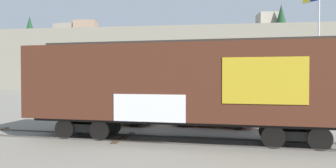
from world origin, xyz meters
TOP-DOWN VIEW (x-y plane):
  - ground_plane at (0.00, 0.00)m, footprint 260.00×260.00m
  - track at (0.53, -0.09)m, footprint 59.94×6.34m
  - freight_car at (-0.64, -0.00)m, footprint 14.15×4.11m
  - flagpole at (8.15, 10.81)m, footprint 0.97×1.13m
  - hillside at (-0.02, 73.16)m, footprint 148.53×41.97m
  - parked_car_tan at (-5.23, 4.53)m, footprint 4.88×2.53m
  - parked_car_red at (0.52, 4.48)m, footprint 4.76×2.53m

SIDE VIEW (x-z plane):
  - ground_plane at x=0.00m, z-range 0.00..0.00m
  - track at x=0.53m, z-range 0.00..0.08m
  - parked_car_red at x=0.52m, z-range 0.01..1.66m
  - parked_car_tan at x=-5.23m, z-range -0.02..1.77m
  - freight_car at x=-0.64m, z-range 0.31..4.74m
  - flagpole at x=8.15m, z-range 1.04..10.39m
  - hillside at x=-0.02m, z-range -2.36..16.10m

